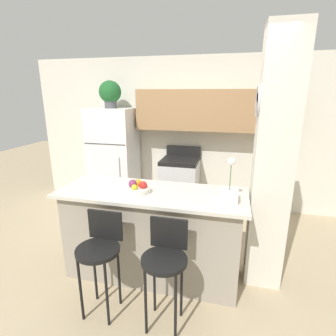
# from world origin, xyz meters

# --- Properties ---
(ground_plane) EXTENTS (14.00, 14.00, 0.00)m
(ground_plane) POSITION_xyz_m (0.00, 0.00, 0.00)
(ground_plane) COLOR tan
(wall_back) EXTENTS (5.60, 0.38, 2.55)m
(wall_back) POSITION_xyz_m (0.16, 2.01, 1.43)
(wall_back) COLOR silver
(wall_back) RESTS_ON ground_plane
(pillar_right) EXTENTS (0.38, 0.32, 2.55)m
(pillar_right) POSITION_xyz_m (1.17, 0.21, 1.28)
(pillar_right) COLOR silver
(pillar_right) RESTS_ON ground_plane
(counter_bar) EXTENTS (1.94, 0.71, 0.99)m
(counter_bar) POSITION_xyz_m (0.00, 0.00, 0.50)
(counter_bar) COLOR gray
(counter_bar) RESTS_ON ground_plane
(refrigerator) EXTENTS (0.76, 0.65, 1.72)m
(refrigerator) POSITION_xyz_m (-1.22, 1.71, 0.86)
(refrigerator) COLOR white
(refrigerator) RESTS_ON ground_plane
(stove_range) EXTENTS (0.60, 0.63, 1.07)m
(stove_range) POSITION_xyz_m (-0.04, 1.72, 0.46)
(stove_range) COLOR silver
(stove_range) RESTS_ON ground_plane
(bar_stool_left) EXTENTS (0.38, 0.38, 0.95)m
(bar_stool_left) POSITION_xyz_m (-0.30, -0.58, 0.63)
(bar_stool_left) COLOR black
(bar_stool_left) RESTS_ON ground_plane
(bar_stool_right) EXTENTS (0.38, 0.38, 0.95)m
(bar_stool_right) POSITION_xyz_m (0.30, -0.58, 0.63)
(bar_stool_right) COLOR black
(bar_stool_right) RESTS_ON ground_plane
(potted_plant_on_fridge) EXTENTS (0.36, 0.36, 0.44)m
(potted_plant_on_fridge) POSITION_xyz_m (-1.22, 1.71, 1.96)
(potted_plant_on_fridge) COLOR #4C4C51
(potted_plant_on_fridge) RESTS_ON refrigerator
(orchid_vase) EXTENTS (0.16, 0.16, 0.42)m
(orchid_vase) POSITION_xyz_m (0.78, -0.07, 1.08)
(orchid_vase) COLOR white
(orchid_vase) RESTS_ON counter_bar
(fruit_bowl) EXTENTS (0.26, 0.26, 0.12)m
(fruit_bowl) POSITION_xyz_m (-0.13, -0.05, 1.03)
(fruit_bowl) COLOR silver
(fruit_bowl) RESTS_ON counter_bar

